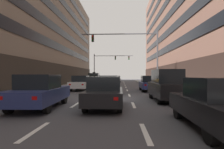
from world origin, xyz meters
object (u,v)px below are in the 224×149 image
(taxi_driving_1, at_px, (99,80))
(car_driving_3, at_px, (109,85))
(traffic_signal_0, at_px, (135,48))
(traffic_signal_1, at_px, (108,62))
(car_parked_0, at_px, (217,104))
(pedestrian_0, at_px, (162,80))
(car_driving_4, at_px, (105,92))
(car_driving_6, at_px, (81,83))
(pedestrian_1, at_px, (184,83))
(car_driving_2, at_px, (117,79))
(taxi_driving_5, at_px, (94,79))
(car_parked_1, at_px, (167,85))
(car_parked_2, at_px, (149,84))
(car_driving_0, at_px, (40,92))

(taxi_driving_1, bearing_deg, car_driving_3, -80.36)
(traffic_signal_0, xyz_separation_m, traffic_signal_1, (-4.87, 21.20, -0.10))
(car_parked_0, relative_size, traffic_signal_0, 0.47)
(pedestrian_0, bearing_deg, traffic_signal_0, -151.52)
(car_driving_4, xyz_separation_m, car_driving_6, (-3.61, 10.61, 0.01))
(car_driving_6, height_order, pedestrian_1, pedestrian_1)
(traffic_signal_0, xyz_separation_m, pedestrian_1, (3.58, -6.96, -3.98))
(car_driving_2, xyz_separation_m, traffic_signal_0, (2.63, -21.01, 4.27))
(car_driving_6, relative_size, pedestrian_0, 2.78)
(taxi_driving_5, bearing_deg, traffic_signal_1, 85.42)
(car_driving_3, bearing_deg, traffic_signal_1, 94.45)
(taxi_driving_1, height_order, taxi_driving_5, taxi_driving_5)
(pedestrian_0, bearing_deg, car_driving_2, 108.49)
(car_driving_2, bearing_deg, traffic_signal_0, -82.86)
(car_driving_3, relative_size, car_parked_1, 1.04)
(car_parked_1, relative_size, traffic_signal_0, 0.46)
(taxi_driving_1, relative_size, car_parked_2, 0.97)
(car_driving_6, distance_m, pedestrian_1, 10.83)
(car_driving_6, bearing_deg, taxi_driving_5, 89.24)
(car_driving_0, relative_size, traffic_signal_0, 0.50)
(car_driving_2, xyz_separation_m, car_driving_3, (-0.13, -26.91, 0.06))
(car_driving_0, relative_size, car_driving_3, 1.05)
(taxi_driving_5, distance_m, car_driving_6, 9.07)
(taxi_driving_5, bearing_deg, traffic_signal_0, -48.74)
(car_parked_0, bearing_deg, taxi_driving_1, 103.83)
(car_driving_3, bearing_deg, pedestrian_0, 50.71)
(traffic_signal_1, bearing_deg, car_parked_0, -80.65)
(car_driving_2, relative_size, car_parked_1, 0.98)
(car_parked_2, relative_size, traffic_signal_0, 0.47)
(car_driving_4, relative_size, pedestrian_1, 2.75)
(car_driving_6, bearing_deg, car_parked_2, -5.08)
(car_parked_0, xyz_separation_m, traffic_signal_0, (-1.32, 16.44, 4.23))
(car_driving_4, bearing_deg, car_driving_2, 90.17)
(car_driving_0, height_order, car_driving_3, car_driving_0)
(taxi_driving_5, relative_size, car_parked_0, 0.96)
(car_driving_0, bearing_deg, car_parked_2, 54.75)
(car_driving_0, height_order, taxi_driving_5, taxi_driving_5)
(car_parked_2, bearing_deg, car_driving_0, -125.25)
(car_parked_2, distance_m, traffic_signal_0, 5.27)
(car_driving_3, xyz_separation_m, car_parked_2, (4.09, 3.04, -0.01))
(car_parked_0, xyz_separation_m, traffic_signal_1, (-6.20, 37.64, 4.13))
(car_driving_2, relative_size, traffic_signal_0, 0.45)
(car_parked_2, bearing_deg, traffic_signal_0, 114.75)
(pedestrian_1, bearing_deg, taxi_driving_5, 124.79)
(car_driving_6, bearing_deg, car_driving_4, -71.19)
(car_parked_0, bearing_deg, car_driving_2, 96.03)
(car_driving_0, relative_size, taxi_driving_5, 1.12)
(car_driving_6, relative_size, car_parked_0, 1.01)
(taxi_driving_5, bearing_deg, car_driving_3, -75.68)
(car_driving_4, bearing_deg, car_driving_0, -175.71)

